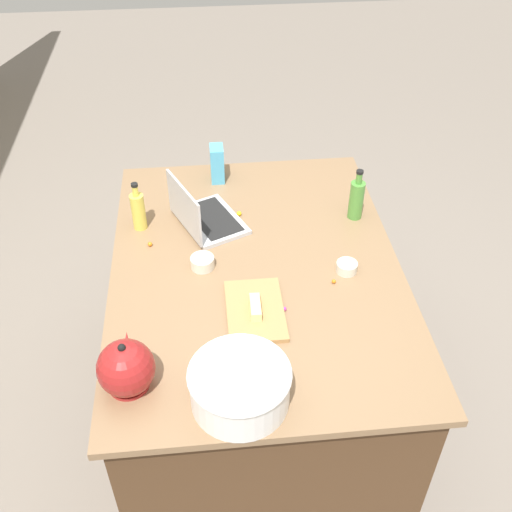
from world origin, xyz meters
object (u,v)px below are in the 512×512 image
(kettle, at_px, (126,368))
(butter_stick_left, at_px, (255,307))
(mixing_bowl_large, at_px, (240,386))
(candy_bag, at_px, (217,164))
(ramekin_medium, at_px, (202,262))
(ramekin_small, at_px, (347,267))
(bottle_olive, at_px, (356,199))
(bottle_oil, at_px, (138,210))
(laptop, at_px, (202,216))
(cutting_board, at_px, (255,310))

(kettle, height_order, butter_stick_left, kettle)
(mixing_bowl_large, bearing_deg, candy_bag, 0.13)
(butter_stick_left, xyz_separation_m, ramekin_medium, (0.28, 0.18, -0.01))
(ramekin_small, distance_m, candy_bag, 0.83)
(bottle_olive, bearing_deg, candy_bag, 58.27)
(bottle_oil, xyz_separation_m, ramekin_small, (-0.36, -0.79, -0.07))
(mixing_bowl_large, xyz_separation_m, ramekin_small, (0.55, -0.45, -0.05))
(laptop, relative_size, candy_bag, 2.19)
(ramekin_medium, height_order, candy_bag, candy_bag)
(mixing_bowl_large, relative_size, bottle_oil, 1.44)
(ramekin_medium, bearing_deg, butter_stick_left, -147.38)
(bottle_oil, height_order, ramekin_medium, bottle_oil)
(ramekin_small, height_order, candy_bag, candy_bag)
(bottle_oil, height_order, candy_bag, bottle_oil)
(kettle, distance_m, butter_stick_left, 0.50)
(butter_stick_left, distance_m, ramekin_medium, 0.33)
(bottle_oil, distance_m, kettle, 0.82)
(bottle_oil, distance_m, ramekin_small, 0.87)
(cutting_board, xyz_separation_m, butter_stick_left, (-0.01, 0.00, 0.03))
(laptop, xyz_separation_m, bottle_olive, (-0.00, -0.64, 0.05))
(laptop, bearing_deg, candy_bag, -13.13)
(ramekin_small, relative_size, ramekin_medium, 0.88)
(mixing_bowl_large, distance_m, ramekin_medium, 0.64)
(laptop, distance_m, cutting_board, 0.56)
(bottle_olive, height_order, ramekin_medium, bottle_olive)
(candy_bag, bearing_deg, kettle, 163.65)
(laptop, relative_size, butter_stick_left, 3.39)
(cutting_board, height_order, ramekin_small, ramekin_small)
(cutting_board, bearing_deg, mixing_bowl_large, 167.37)
(laptop, height_order, ramekin_medium, laptop)
(mixing_bowl_large, bearing_deg, bottle_oil, 20.54)
(candy_bag, bearing_deg, ramekin_medium, 171.60)
(mixing_bowl_large, distance_m, kettle, 0.35)
(cutting_board, distance_m, candy_bag, 0.88)
(cutting_board, relative_size, ramekin_small, 3.85)
(bottle_oil, distance_m, ramekin_medium, 0.38)
(butter_stick_left, bearing_deg, cutting_board, -0.00)
(mixing_bowl_large, relative_size, candy_bag, 1.83)
(kettle, relative_size, butter_stick_left, 1.94)
(ramekin_small, bearing_deg, bottle_olive, -17.74)
(bottle_oil, xyz_separation_m, butter_stick_left, (-0.55, -0.43, -0.05))
(kettle, xyz_separation_m, ramekin_small, (0.46, -0.79, -0.06))
(ramekin_medium, bearing_deg, bottle_oil, 41.77)
(kettle, height_order, candy_bag, kettle)
(bottle_olive, bearing_deg, mixing_bowl_large, 147.97)
(bottle_oil, relative_size, ramekin_small, 2.69)
(laptop, relative_size, kettle, 1.75)
(bottle_oil, relative_size, cutting_board, 0.70)
(mixing_bowl_large, bearing_deg, ramekin_medium, 8.35)
(laptop, xyz_separation_m, kettle, (-0.81, 0.26, 0.03))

